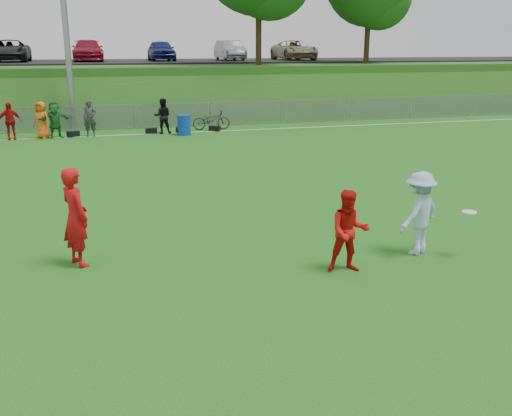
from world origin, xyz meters
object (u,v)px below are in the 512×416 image
object	(u,v)px
player_red_left	(75,217)
player_blue	(419,213)
player_red_center	(349,231)
recycling_bin	(184,125)
frisbee	(469,212)
bicycle	(211,120)

from	to	relation	value
player_red_left	player_blue	distance (m)	6.85
player_red_left	player_red_center	world-z (taller)	player_red_left
player_red_center	recycling_bin	distance (m)	17.98
player_blue	frisbee	world-z (taller)	player_blue
player_blue	bicycle	world-z (taller)	player_blue
player_blue	recycling_bin	distance (m)	17.61
recycling_bin	player_red_center	bearing A→B (deg)	-89.24
player_blue	bicycle	bearing A→B (deg)	-115.73
frisbee	bicycle	xyz separation A→B (m)	(-1.23, 19.38, -0.45)
player_red_left	bicycle	bearing A→B (deg)	-46.98
player_red_left	recycling_bin	size ratio (longest dim) A/B	2.02
player_red_center	recycling_bin	size ratio (longest dim) A/B	1.65
player_blue	frisbee	distance (m)	0.97
player_blue	recycling_bin	xyz separation A→B (m)	(-2.02, 17.49, -0.38)
player_red_center	player_blue	xyz separation A→B (m)	(1.78, 0.49, 0.07)
player_red_center	frisbee	xyz separation A→B (m)	(2.63, 0.03, 0.15)
frisbee	bicycle	bearing A→B (deg)	93.64
player_red_left	recycling_bin	world-z (taller)	player_red_left
recycling_bin	bicycle	xyz separation A→B (m)	(1.64, 1.43, 0.02)
player_red_left	player_red_center	distance (m)	5.25
player_red_left	player_red_center	bearing A→B (deg)	-136.90
player_red_left	frisbee	size ratio (longest dim) A/B	6.62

